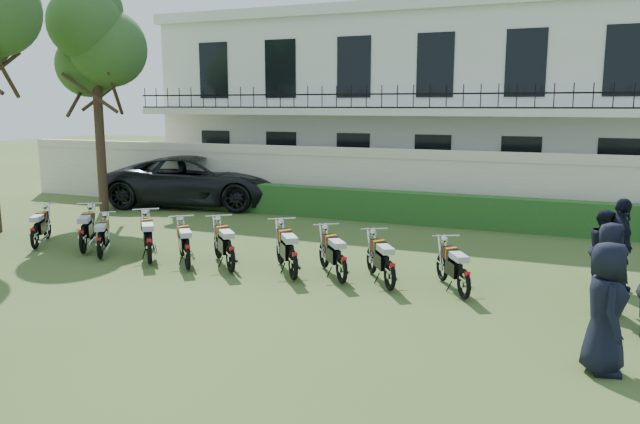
% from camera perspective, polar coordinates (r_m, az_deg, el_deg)
% --- Properties ---
extents(ground, '(100.00, 100.00, 0.00)m').
position_cam_1_polar(ground, '(14.11, -5.24, -5.65)').
color(ground, '#365321').
rests_on(ground, ground).
extents(perimeter_wall, '(30.00, 0.35, 2.30)m').
position_cam_1_polar(perimeter_wall, '(21.15, 5.01, 2.76)').
color(perimeter_wall, beige).
rests_on(perimeter_wall, ground).
extents(hedge, '(18.00, 0.60, 1.00)m').
position_cam_1_polar(hedge, '(20.19, 6.97, 0.47)').
color(hedge, '#21491A').
rests_on(hedge, ground).
extents(building, '(20.40, 9.60, 7.40)m').
position_cam_1_polar(building, '(26.72, 9.11, 9.60)').
color(building, silver).
rests_on(building, ground).
extents(tree_west_near, '(3.40, 3.20, 7.90)m').
position_cam_1_polar(tree_west_near, '(23.03, -19.88, 14.57)').
color(tree_west_near, '#473323').
rests_on(tree_west_near, ground).
extents(motorcycle_0, '(1.12, 1.65, 1.04)m').
position_cam_1_polar(motorcycle_0, '(17.81, -24.67, -1.68)').
color(motorcycle_0, black).
rests_on(motorcycle_0, ground).
extents(motorcycle_1, '(1.22, 1.76, 1.11)m').
position_cam_1_polar(motorcycle_1, '(16.78, -20.89, -1.97)').
color(motorcycle_1, black).
rests_on(motorcycle_1, ground).
extents(motorcycle_2, '(1.10, 1.55, 0.99)m').
position_cam_1_polar(motorcycle_2, '(16.08, -19.50, -2.58)').
color(motorcycle_2, black).
rests_on(motorcycle_2, ground).
extents(motorcycle_3, '(1.43, 1.65, 1.14)m').
position_cam_1_polar(motorcycle_3, '(15.20, -15.37, -2.81)').
color(motorcycle_3, black).
rests_on(motorcycle_3, ground).
extents(motorcycle_4, '(1.35, 1.54, 1.06)m').
position_cam_1_polar(motorcycle_4, '(14.51, -12.05, -3.40)').
color(motorcycle_4, black).
rests_on(motorcycle_4, ground).
extents(motorcycle_5, '(1.48, 1.55, 1.11)m').
position_cam_1_polar(motorcycle_5, '(14.07, -8.20, -3.59)').
color(motorcycle_5, black).
rests_on(motorcycle_5, ground).
extents(motorcycle_6, '(1.35, 1.72, 1.14)m').
position_cam_1_polar(motorcycle_6, '(13.36, -2.47, -4.18)').
color(motorcycle_6, black).
rests_on(motorcycle_6, ground).
extents(motorcycle_7, '(1.29, 1.59, 1.07)m').
position_cam_1_polar(motorcycle_7, '(13.12, 1.99, -4.58)').
color(motorcycle_7, black).
rests_on(motorcycle_7, ground).
extents(motorcycle_8, '(1.17, 1.66, 1.06)m').
position_cam_1_polar(motorcycle_8, '(12.71, 6.41, -5.12)').
color(motorcycle_8, black).
rests_on(motorcycle_8, ground).
extents(motorcycle_9, '(1.04, 1.68, 1.03)m').
position_cam_1_polar(motorcycle_9, '(12.40, 13.05, -5.76)').
color(motorcycle_9, black).
rests_on(motorcycle_9, ground).
extents(suv, '(7.24, 4.59, 1.86)m').
position_cam_1_polar(suv, '(23.76, -11.11, 2.80)').
color(suv, black).
rests_on(suv, ground).
extents(officer_0, '(0.73, 1.00, 1.89)m').
position_cam_1_polar(officer_0, '(9.68, 24.66, -7.96)').
color(officer_0, black).
rests_on(officer_0, ground).
extents(officer_3, '(0.63, 0.88, 1.69)m').
position_cam_1_polar(officer_3, '(12.35, 24.93, -4.73)').
color(officer_3, black).
rests_on(officer_3, ground).
extents(officer_4, '(0.64, 0.81, 1.64)m').
position_cam_1_polar(officer_4, '(14.13, 24.57, -3.06)').
color(officer_4, black).
rests_on(officer_4, ground).
extents(officer_5, '(0.72, 1.19, 1.90)m').
position_cam_1_polar(officer_5, '(14.02, 25.78, -2.71)').
color(officer_5, black).
rests_on(officer_5, ground).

